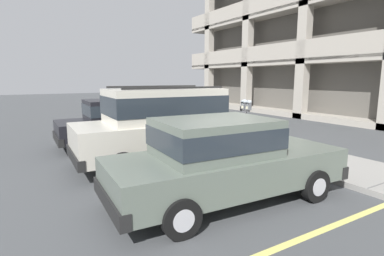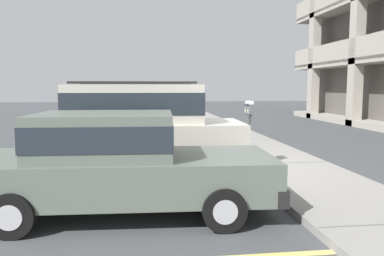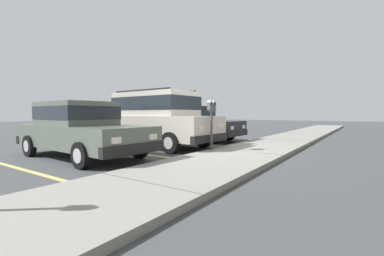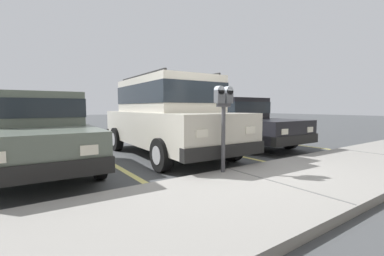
{
  "view_description": "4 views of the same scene",
  "coord_description": "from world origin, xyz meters",
  "px_view_note": "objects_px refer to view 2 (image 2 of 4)",
  "views": [
    {
      "loc": [
        7.01,
        -5.55,
        2.24
      ],
      "look_at": [
        -0.31,
        -1.18,
        0.82
      ],
      "focal_mm": 28.0,
      "sensor_mm": 36.0,
      "label": 1
    },
    {
      "loc": [
        8.4,
        -1.97,
        1.93
      ],
      "look_at": [
        0.17,
        -0.93,
        1.01
      ],
      "focal_mm": 35.0,
      "sensor_mm": 36.0,
      "label": 2
    },
    {
      "loc": [
        6.9,
        4.21,
        1.22
      ],
      "look_at": [
        -0.24,
        -0.7,
        0.73
      ],
      "focal_mm": 24.0,
      "sensor_mm": 36.0,
      "label": 3
    },
    {
      "loc": [
        3.21,
        3.66,
        1.25
      ],
      "look_at": [
        -0.05,
        -1.03,
        0.79
      ],
      "focal_mm": 24.0,
      "sensor_mm": 36.0,
      "label": 4
    }
  ],
  "objects_px": {
    "dark_hatchback": "(118,161)",
    "parking_meter_near": "(249,118)",
    "silver_suv": "(137,124)",
    "red_sedan": "(129,124)"
  },
  "relations": [
    {
      "from": "dark_hatchback",
      "to": "parking_meter_near",
      "type": "bearing_deg",
      "value": 135.7
    },
    {
      "from": "silver_suv",
      "to": "dark_hatchback",
      "type": "relative_size",
      "value": 1.06
    },
    {
      "from": "silver_suv",
      "to": "parking_meter_near",
      "type": "distance_m",
      "value": 2.52
    },
    {
      "from": "red_sedan",
      "to": "dark_hatchback",
      "type": "bearing_deg",
      "value": 1.88
    },
    {
      "from": "silver_suv",
      "to": "parking_meter_near",
      "type": "relative_size",
      "value": 3.25
    },
    {
      "from": "dark_hatchback",
      "to": "parking_meter_near",
      "type": "xyz_separation_m",
      "value": [
        -2.54,
        2.73,
        0.41
      ]
    },
    {
      "from": "red_sedan",
      "to": "dark_hatchback",
      "type": "height_order",
      "value": "same"
    },
    {
      "from": "silver_suv",
      "to": "dark_hatchback",
      "type": "bearing_deg",
      "value": -2.59
    },
    {
      "from": "red_sedan",
      "to": "parking_meter_near",
      "type": "bearing_deg",
      "value": 44.37
    },
    {
      "from": "red_sedan",
      "to": "parking_meter_near",
      "type": "distance_m",
      "value": 4.09
    }
  ]
}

